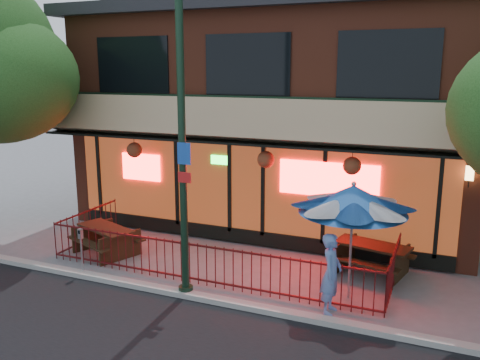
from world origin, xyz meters
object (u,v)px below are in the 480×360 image
object	(u,v)px
picnic_table_right	(372,254)
parking_meter_near	(81,244)
street_light	(183,155)
pedestrian	(331,274)
patio_umbrella	(353,199)
picnic_table_left	(106,236)

from	to	relation	value
picnic_table_right	parking_meter_near	world-z (taller)	parking_meter_near
street_light	parking_meter_near	world-z (taller)	street_light
picnic_table_right	pedestrian	bearing A→B (deg)	-101.17
picnic_table_right	patio_umbrella	bearing A→B (deg)	-99.25
street_light	parking_meter_near	bearing A→B (deg)	179.95
patio_umbrella	parking_meter_near	size ratio (longest dim) A/B	2.23
pedestrian	parking_meter_near	xyz separation A→B (m)	(-5.97, -0.42, -0.05)
pedestrian	parking_meter_near	bearing A→B (deg)	95.76
pedestrian	parking_meter_near	size ratio (longest dim) A/B	1.45
picnic_table_left	patio_umbrella	world-z (taller)	patio_umbrella
street_light	pedestrian	size ratio (longest dim) A/B	4.14
patio_umbrella	street_light	bearing A→B (deg)	-159.35
street_light	pedestrian	distance (m)	3.91
picnic_table_left	pedestrian	distance (m)	6.42
picnic_table_left	pedestrian	xyz separation A→B (m)	(6.33, -1.00, 0.35)
picnic_table_left	patio_umbrella	xyz separation A→B (m)	(6.55, -0.16, 1.73)
picnic_table_right	patio_umbrella	distance (m)	2.33
street_light	patio_umbrella	xyz separation A→B (m)	(3.35, 1.26, -0.93)
picnic_table_left	patio_umbrella	bearing A→B (deg)	-1.40
picnic_table_left	picnic_table_right	distance (m)	6.94
picnic_table_left	parking_meter_near	size ratio (longest dim) A/B	1.81
picnic_table_right	patio_umbrella	xyz separation A→B (m)	(-0.25, -1.54, 1.72)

